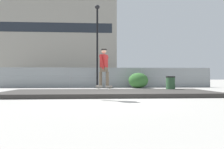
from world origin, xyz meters
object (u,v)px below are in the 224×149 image
(parked_car_mid, at_px, (130,78))
(trash_bin, at_px, (170,84))
(shrub_left, at_px, (138,80))
(street_lamp, at_px, (97,37))
(parked_car_near, at_px, (74,78))
(skater, at_px, (104,66))
(skateboard, at_px, (104,88))

(parked_car_mid, height_order, trash_bin, parked_car_mid)
(shrub_left, xyz_separation_m, trash_bin, (1.11, -4.83, -0.15))
(street_lamp, bearing_deg, shrub_left, -1.16)
(parked_car_near, bearing_deg, skater, -76.98)
(street_lamp, bearing_deg, parked_car_near, 119.53)
(street_lamp, distance_m, shrub_left, 5.29)
(skater, relative_size, parked_car_near, 0.37)
(skateboard, relative_size, skater, 0.49)
(parked_car_near, bearing_deg, trash_bin, -52.39)
(skater, height_order, parked_car_mid, skater)
(street_lamp, height_order, parked_car_mid, street_lamp)
(trash_bin, bearing_deg, skater, -138.09)
(street_lamp, relative_size, trash_bin, 7.13)
(skateboard, height_order, street_lamp, street_lamp)
(street_lamp, distance_m, trash_bin, 7.91)
(skateboard, xyz_separation_m, street_lamp, (-0.44, 8.77, 4.00))
(street_lamp, xyz_separation_m, shrub_left, (3.63, -0.07, -3.85))
(skater, relative_size, street_lamp, 0.22)
(street_lamp, height_order, parked_car_near, street_lamp)
(parked_car_near, distance_m, shrub_left, 7.93)
(parked_car_mid, bearing_deg, shrub_left, -89.51)
(skater, xyz_separation_m, shrub_left, (3.19, 8.70, -0.79))
(skateboard, bearing_deg, shrub_left, 69.86)
(parked_car_mid, bearing_deg, parked_car_near, 179.68)
(parked_car_near, distance_m, parked_car_mid, 6.27)
(parked_car_mid, distance_m, shrub_left, 4.77)
(parked_car_near, height_order, parked_car_mid, same)
(trash_bin, bearing_deg, skateboard, -138.09)
(shrub_left, bearing_deg, street_lamp, 178.84)
(parked_car_mid, distance_m, trash_bin, 9.67)
(street_lamp, xyz_separation_m, parked_car_near, (-2.68, 4.73, -3.68))
(skater, bearing_deg, trash_bin, 41.91)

